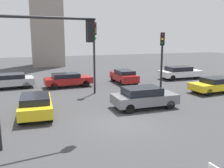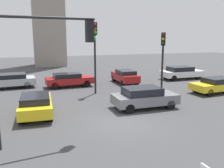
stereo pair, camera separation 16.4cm
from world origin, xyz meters
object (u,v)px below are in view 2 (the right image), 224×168
Objects in this scene: car_0 at (8,80)px; car_6 at (144,97)px; car_2 at (36,104)px; traffic_light_2 at (163,52)px; car_4 at (181,72)px; car_3 at (217,85)px; traffic_light_1 at (42,50)px; traffic_light_0 at (95,45)px; car_8 at (69,79)px; car_1 at (125,76)px.

car_0 is 1.16× the size of car_6.
traffic_light_2 is at bearing -74.69° from car_2.
car_0 is 1.07× the size of car_4.
car_3 is at bearing -98.46° from car_4.
traffic_light_1 is 15.70m from car_3.
traffic_light_0 is 10.73m from car_3.
car_0 is at bearing 133.13° from car_6.
car_6 reaches higher than car_3.
traffic_light_1 is at bearing -21.18° from traffic_light_2.
car_4 is at bearing 98.56° from traffic_light_0.
traffic_light_2 is 1.17× the size of car_6.
traffic_light_0 is at bearing 111.69° from car_6.
traffic_light_1 is 1.37× the size of car_6.
traffic_light_2 is at bearing 44.49° from car_6.
traffic_light_0 reaches higher than car_8.
traffic_light_1 reaches higher than car_8.
car_3 is 1.07× the size of car_6.
car_6 reaches higher than car_0.
car_1 is 0.87× the size of car_3.
traffic_light_0 is 9.54m from traffic_light_1.
car_4 reaches higher than car_0.
traffic_light_0 is 7.33m from car_2.
car_4 is at bearing 172.26° from car_0.
car_1 is 8.57m from car_3.
car_4 is 12.40m from car_8.
traffic_light_0 is 1.31× the size of car_8.
car_8 is at bearing -19.65° from car_2.
car_8 is (-5.62, 0.09, -0.03)m from car_1.
car_3 is (4.85, -0.76, -2.79)m from traffic_light_2.
car_0 is at bearing 164.36° from car_8.
traffic_light_2 is 1.01× the size of car_0.
traffic_light_0 is 1.28× the size of car_3.
traffic_light_2 is 1.26× the size of car_1.
car_3 is 6.66m from car_4.
car_2 is at bearing 131.23° from car_1.
car_1 is at bearing -177.55° from car_4.
traffic_light_0 is 11.80m from car_4.
car_6 reaches higher than car_4.
traffic_light_0 reaches higher than car_1.
car_4 is at bearing -102.59° from car_3.
car_1 is 8.62m from car_6.
traffic_light_0 is 5.42m from traffic_light_2.
car_3 is (16.76, -7.58, -0.03)m from car_0.
traffic_light_1 reaches higher than traffic_light_0.
car_2 is at bearing 174.52° from car_6.
car_2 is at bearing 98.63° from car_0.
car_1 is at bearing -46.12° from car_2.
traffic_light_0 is at bearing -67.16° from car_8.
traffic_light_0 reaches higher than traffic_light_2.
car_2 is at bearing -58.37° from traffic_light_0.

